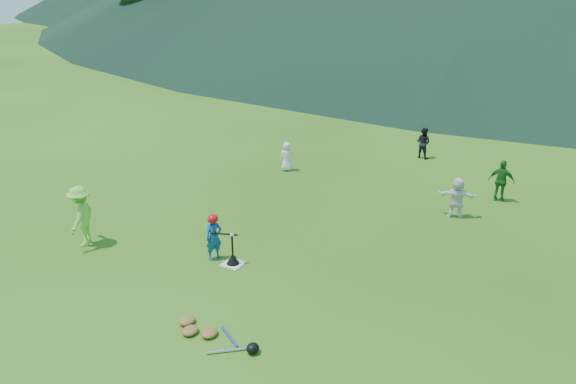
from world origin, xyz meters
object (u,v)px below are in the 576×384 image
Objects in this scene: home_plate at (233,264)px; fielder_b at (423,143)px; equipment_pile at (209,333)px; batter_child at (214,237)px; batting_tee at (233,259)px; adult_coach at (81,216)px; fielder_a at (287,156)px; fielder_c at (501,181)px; fielder_d at (457,197)px.

fielder_b is at bearing 82.13° from home_plate.
equipment_pile reaches higher than home_plate.
batter_child is 0.66m from batting_tee.
home_plate is 0.41× the size of batter_child.
adult_coach reaches higher than home_plate.
adult_coach is 7.29m from fielder_a.
batting_tee is (-4.49, -6.91, -0.48)m from fielder_c.
fielder_c is (4.49, 6.91, 0.60)m from home_plate.
equipment_pile is at bearing 57.84° from fielder_d.
fielder_b is (3.48, 3.56, 0.07)m from fielder_a.
equipment_pile is at bearing 68.25° from fielder_c.
adult_coach is (-3.69, -0.97, 0.74)m from home_plate.
batter_child is 3.00m from equipment_pile.
fielder_d is at bearing 63.29° from fielder_c.
fielder_c is (3.14, -2.81, 0.06)m from fielder_b.
home_plate is at bearing 0.00° from batting_tee.
batting_tee is at bearing 115.83° from equipment_pile.
fielder_c is 1.95m from fielder_d.
fielder_c reaches higher than equipment_pile.
batting_tee reaches higher than home_plate.
adult_coach reaches higher than batter_child.
fielder_b is at bearing -166.82° from fielder_a.
home_plate is 6.35m from fielder_d.
batter_child is at bearing 51.84° from fielder_c.
fielder_a is (1.55, 7.12, -0.26)m from adult_coach.
fielder_c is at bearing -128.32° from fielder_d.
home_plate is 0.66× the size of batting_tee.
fielder_a is at bearing 4.29° from fielder_c.
batter_child is 6.63m from fielder_d.
fielder_a reaches higher than batting_tee.
batter_child is at bearing 89.48° from fielder_b.
batter_child is at bearing 36.88° from fielder_d.
home_plate is 3.88m from adult_coach.
fielder_b reaches higher than batter_child.
fielder_b is 12.16m from equipment_pile.
fielder_a is at bearing 109.18° from batting_tee.
equipment_pile is (-3.31, -9.34, -0.54)m from fielder_c.
fielder_d is (3.68, 5.14, 0.55)m from home_plate.
fielder_c is 1.79× the size of batting_tee.
adult_coach is 11.81m from fielder_b.
fielder_d is at bearing 137.65° from fielder_a.
adult_coach is 5.12m from equipment_pile.
adult_coach is 0.83× the size of equipment_pile.
fielder_b is 4.21m from fielder_c.
fielder_c reaches higher than fielder_d.
batter_child is at bearing 81.77° from adult_coach.
home_plate is 0.25× the size of equipment_pile.
batter_child is 3.32m from adult_coach.
equipment_pile is at bearing 99.53° from fielder_b.
batter_child is at bearing 124.80° from equipment_pile.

